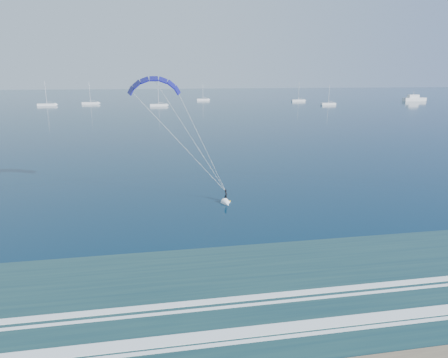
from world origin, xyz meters
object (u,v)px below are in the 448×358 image
object	(u,v)px
sailboat_1	(47,105)
sailboat_6	(328,104)
kitesurfer_rig	(190,135)
sailboat_2	(91,103)
sailboat_3	(159,105)
motor_yacht	(414,99)
sailboat_4	(203,100)
sailboat_5	(298,100)

from	to	relation	value
sailboat_1	sailboat_6	size ratio (longest dim) A/B	1.20
kitesurfer_rig	sailboat_2	world-z (taller)	kitesurfer_rig
kitesurfer_rig	sailboat_3	bearing A→B (deg)	90.38
sailboat_1	sailboat_3	xyz separation A→B (m)	(58.26, -13.26, -0.00)
sailboat_3	sailboat_6	xyz separation A→B (m)	(91.07, -7.16, -0.01)
motor_yacht	sailboat_4	distance (m)	131.51
sailboat_5	sailboat_4	bearing A→B (deg)	161.97
kitesurfer_rig	sailboat_2	xyz separation A→B (m)	(-38.21, 186.10, -8.45)
kitesurfer_rig	sailboat_4	bearing A→B (deg)	82.46
sailboat_5	sailboat_6	bearing A→B (deg)	-78.32
sailboat_2	sailboat_6	xyz separation A→B (m)	(128.17, -27.97, -0.01)
kitesurfer_rig	sailboat_6	xyz separation A→B (m)	(89.97, 158.13, -8.46)
kitesurfer_rig	sailboat_6	bearing A→B (deg)	60.36
sailboat_3	sailboat_5	size ratio (longest dim) A/B	1.09
sailboat_1	sailboat_5	bearing A→B (deg)	3.72
kitesurfer_rig	sailboat_4	xyz separation A→B (m)	(27.30, 206.26, -8.46)
sailboat_2	sailboat_5	bearing A→B (deg)	0.83
sailboat_5	kitesurfer_rig	bearing A→B (deg)	-114.05
sailboat_1	sailboat_2	world-z (taller)	sailboat_1
sailboat_2	motor_yacht	bearing A→B (deg)	-2.12
sailboat_3	sailboat_5	distance (m)	87.88
sailboat_5	sailboat_1	bearing A→B (deg)	-176.28
sailboat_3	sailboat_1	bearing A→B (deg)	167.18
motor_yacht	sailboat_6	size ratio (longest dim) A/B	1.32
kitesurfer_rig	motor_yacht	distance (m)	237.46
sailboat_3	sailboat_6	distance (m)	91.35
sailboat_6	sailboat_1	bearing A→B (deg)	172.21
kitesurfer_rig	sailboat_1	distance (m)	188.35
sailboat_3	sailboat_4	bearing A→B (deg)	55.27
sailboat_2	sailboat_3	xyz separation A→B (m)	(37.10, -20.81, 0.00)
sailboat_4	sailboat_6	world-z (taller)	sailboat_6
sailboat_1	sailboat_6	world-z (taller)	sailboat_1
kitesurfer_rig	sailboat_5	world-z (taller)	kitesurfer_rig
sailboat_2	sailboat_4	world-z (taller)	sailboat_2
kitesurfer_rig	sailboat_3	world-z (taller)	kitesurfer_rig
sailboat_3	kitesurfer_rig	bearing A→B (deg)	-89.62
sailboat_4	sailboat_5	world-z (taller)	sailboat_5
motor_yacht	sailboat_3	bearing A→B (deg)	-175.04
motor_yacht	sailboat_1	bearing A→B (deg)	-179.90
sailboat_4	sailboat_5	xyz separation A→B (m)	(56.52, -18.40, 0.01)
motor_yacht	sailboat_5	bearing A→B (deg)	172.93
motor_yacht	sailboat_5	distance (m)	72.67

